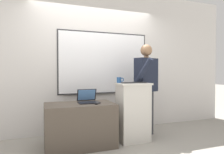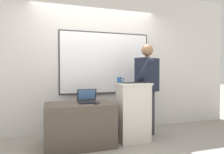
# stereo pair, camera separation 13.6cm
# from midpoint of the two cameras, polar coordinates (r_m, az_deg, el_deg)

# --- Properties ---
(ground_plane) EXTENTS (30.00, 30.00, 0.00)m
(ground_plane) POSITION_cam_midpoint_polar(r_m,az_deg,el_deg) (3.20, 1.89, -20.57)
(ground_plane) COLOR gray
(back_wall) EXTENTS (6.40, 0.17, 2.91)m
(back_wall) POSITION_cam_midpoint_polar(r_m,az_deg,el_deg) (4.13, -3.59, 4.94)
(back_wall) COLOR silver
(back_wall) RESTS_ON ground_plane
(lectern_podium) EXTENTS (0.56, 0.41, 1.01)m
(lectern_podium) POSITION_cam_midpoint_polar(r_m,az_deg,el_deg) (3.53, 7.21, -9.90)
(lectern_podium) COLOR beige
(lectern_podium) RESTS_ON ground_plane
(side_desk) EXTENTS (1.09, 0.66, 0.69)m
(side_desk) POSITION_cam_midpoint_polar(r_m,az_deg,el_deg) (3.35, -8.07, -13.29)
(side_desk) COLOR #4C4238
(side_desk) RESTS_ON ground_plane
(person_presenter) EXTENTS (0.63, 0.68, 1.71)m
(person_presenter) POSITION_cam_midpoint_polar(r_m,az_deg,el_deg) (3.79, 11.06, -1.54)
(person_presenter) COLOR #333338
(person_presenter) RESTS_ON ground_plane
(laptop) EXTENTS (0.33, 0.32, 0.22)m
(laptop) POSITION_cam_midpoint_polar(r_m,az_deg,el_deg) (3.36, -5.81, -6.25)
(laptop) COLOR black
(laptop) RESTS_ON side_desk
(wireless_keyboard) EXTENTS (0.42, 0.12, 0.02)m
(wireless_keyboard) POSITION_cam_midpoint_polar(r_m,az_deg,el_deg) (3.41, 7.40, -1.62)
(wireless_keyboard) COLOR #2D2D30
(wireless_keyboard) RESTS_ON lectern_podium
(computer_mouse_by_laptop) EXTENTS (0.06, 0.10, 0.03)m
(computer_mouse_by_laptop) POSITION_cam_midpoint_polar(r_m,az_deg,el_deg) (3.15, -3.43, -7.48)
(computer_mouse_by_laptop) COLOR black
(computer_mouse_by_laptop) RESTS_ON side_desk
(coffee_mug) EXTENTS (0.13, 0.08, 0.10)m
(coffee_mug) POSITION_cam_midpoint_polar(r_m,az_deg,el_deg) (3.50, 3.28, -0.86)
(coffee_mug) COLOR #234C84
(coffee_mug) RESTS_ON lectern_podium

